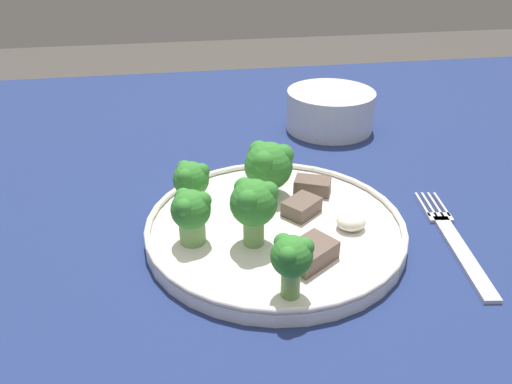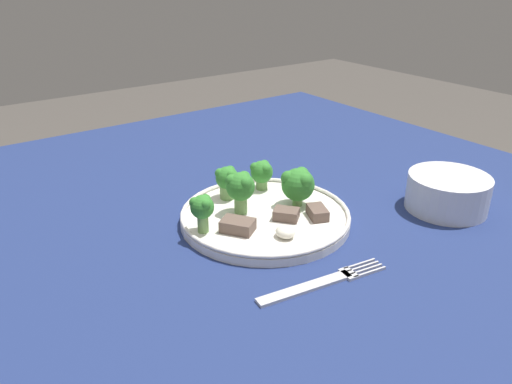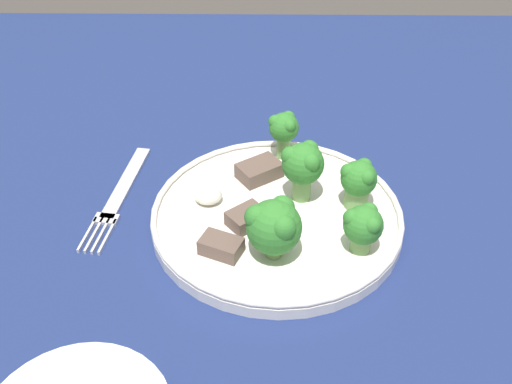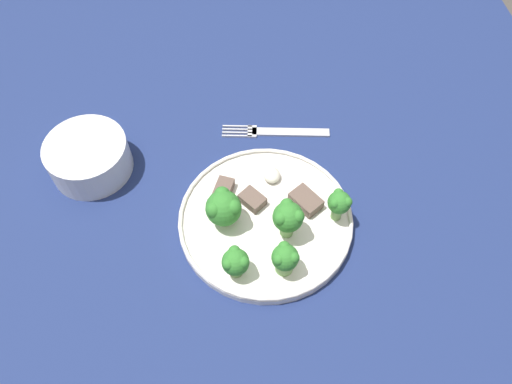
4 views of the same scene
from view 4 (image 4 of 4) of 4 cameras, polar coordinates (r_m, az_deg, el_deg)
The scene contains 14 objects.
ground_plane at distance 1.41m, azimuth -0.31°, elevation -16.88°, with size 8.00×8.00×0.00m, color #4C4742.
table at distance 0.81m, azimuth -0.51°, elevation -3.91°, with size 1.25×1.10×0.73m.
dinner_plate at distance 0.71m, azimuth 1.09°, elevation -3.20°, with size 0.25×0.25×0.02m.
fork at distance 0.81m, azimuth 2.34°, elevation 6.86°, with size 0.04×0.17×0.00m.
cream_bowl at distance 0.79m, azimuth -18.54°, elevation 3.74°, with size 0.12×0.12×0.05m.
broccoli_floret_near_rim_left at distance 0.64m, azimuth -2.36°, elevation -8.00°, with size 0.04×0.04×0.05m.
broccoli_floret_center_left at distance 0.67m, azimuth -3.74°, elevation -1.78°, with size 0.05×0.05×0.06m.
broccoli_floret_back_left at distance 0.69m, azimuth 9.48°, elevation -1.25°, with size 0.03×0.03×0.05m.
broccoli_floret_front_left at distance 0.66m, azimuth 3.68°, elevation -2.90°, with size 0.04×0.04×0.06m.
broccoli_floret_center_back at distance 0.64m, azimuth 3.34°, elevation -7.58°, with size 0.04×0.04×0.05m.
meat_slice_front_slice at distance 0.71m, azimuth 5.71°, elevation -0.99°, with size 0.05×0.05×0.02m.
meat_slice_middle_slice at distance 0.72m, azimuth -3.75°, elevation 0.26°, with size 0.04×0.04×0.02m.
meat_slice_rear_slice at distance 0.71m, azimuth -0.42°, elevation -0.87°, with size 0.04×0.04×0.02m.
sauce_dollop at distance 0.74m, azimuth 1.81°, elevation 1.95°, with size 0.03×0.03×0.02m.
Camera 4 is at (-0.40, 0.04, 1.35)m, focal length 35.00 mm.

